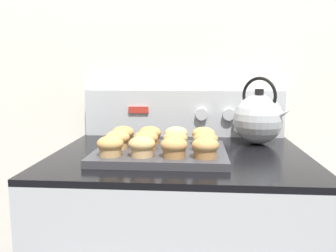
{
  "coord_description": "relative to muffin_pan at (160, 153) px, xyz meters",
  "views": [
    {
      "loc": [
        0.05,
        -0.77,
        1.19
      ],
      "look_at": [
        -0.03,
        0.29,
        1.02
      ],
      "focal_mm": 38.0,
      "sensor_mm": 36.0,
      "label": 1
    }
  ],
  "objects": [
    {
      "name": "muffin_r0_c3",
      "position": [
        0.13,
        -0.09,
        0.04
      ],
      "size": [
        0.07,
        0.07,
        0.06
      ],
      "color": "olive",
      "rests_on": "muffin_pan"
    },
    {
      "name": "muffin_r2_c0",
      "position": [
        -0.13,
        0.09,
        0.04
      ],
      "size": [
        0.07,
        0.07,
        0.06
      ],
      "color": "olive",
      "rests_on": "muffin_pan"
    },
    {
      "name": "muffin_r0_c1",
      "position": [
        -0.04,
        -0.09,
        0.04
      ],
      "size": [
        0.07,
        0.07,
        0.06
      ],
      "color": "tan",
      "rests_on": "muffin_pan"
    },
    {
      "name": "muffin_r1_c1",
      "position": [
        -0.04,
        0.0,
        0.04
      ],
      "size": [
        0.07,
        0.07,
        0.06
      ],
      "color": "olive",
      "rests_on": "muffin_pan"
    },
    {
      "name": "muffin_r2_c2",
      "position": [
        0.04,
        0.09,
        0.04
      ],
      "size": [
        0.07,
        0.07,
        0.06
      ],
      "color": "#A37A4C",
      "rests_on": "muffin_pan"
    },
    {
      "name": "muffin_r0_c2",
      "position": [
        0.05,
        -0.09,
        0.04
      ],
      "size": [
        0.07,
        0.07,
        0.06
      ],
      "color": "olive",
      "rests_on": "muffin_pan"
    },
    {
      "name": "muffin_r0_c0",
      "position": [
        -0.13,
        -0.09,
        0.04
      ],
      "size": [
        0.07,
        0.07,
        0.06
      ],
      "color": "tan",
      "rests_on": "muffin_pan"
    },
    {
      "name": "muffin_r1_c3",
      "position": [
        0.14,
        -0.0,
        0.04
      ],
      "size": [
        0.07,
        0.07,
        0.06
      ],
      "color": "olive",
      "rests_on": "muffin_pan"
    },
    {
      "name": "muffin_r2_c3",
      "position": [
        0.13,
        0.09,
        0.04
      ],
      "size": [
        0.07,
        0.07,
        0.06
      ],
      "color": "#A37A4C",
      "rests_on": "muffin_pan"
    },
    {
      "name": "muffin_r1_c2",
      "position": [
        0.04,
        0.0,
        0.04
      ],
      "size": [
        0.07,
        0.07,
        0.06
      ],
      "color": "olive",
      "rests_on": "muffin_pan"
    },
    {
      "name": "wall_back",
      "position": [
        0.06,
        0.41,
        0.26
      ],
      "size": [
        8.0,
        0.05,
        2.4
      ],
      "color": "silver",
      "rests_on": "ground_plane"
    },
    {
      "name": "muffin_pan",
      "position": [
        0.0,
        0.0,
        0.0
      ],
      "size": [
        0.39,
        0.31,
        0.02
      ],
      "color": "#38383D",
      "rests_on": "stove_range"
    },
    {
      "name": "muffin_r1_c0",
      "position": [
        -0.13,
        0.0,
        0.04
      ],
      "size": [
        0.07,
        0.07,
        0.06
      ],
      "color": "tan",
      "rests_on": "muffin_pan"
    },
    {
      "name": "control_panel",
      "position": [
        0.06,
        0.36,
        0.08
      ],
      "size": [
        0.78,
        0.07,
        0.18
      ],
      "color": "#B7BABF",
      "rests_on": "stove_range"
    },
    {
      "name": "tea_kettle",
      "position": [
        0.33,
        0.22,
        0.08
      ],
      "size": [
        0.2,
        0.18,
        0.24
      ],
      "color": "#ADAFB5",
      "rests_on": "stove_range"
    },
    {
      "name": "muffin_r2_c1",
      "position": [
        -0.04,
        0.09,
        0.04
      ],
      "size": [
        0.07,
        0.07,
        0.06
      ],
      "color": "olive",
      "rests_on": "muffin_pan"
    }
  ]
}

